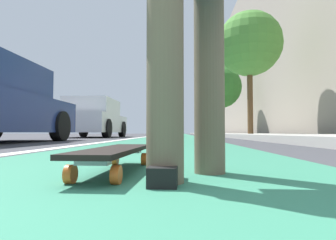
# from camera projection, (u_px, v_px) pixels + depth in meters

# --- Properties ---
(ground_plane) EXTENTS (80.00, 80.00, 0.00)m
(ground_plane) POSITION_uv_depth(u_px,v_px,m) (173.00, 138.00, 10.29)
(ground_plane) COLOR #38383D
(bike_lane_paint) EXTENTS (56.00, 2.14, 0.00)m
(bike_lane_paint) POSITION_uv_depth(u_px,v_px,m) (177.00, 135.00, 24.26)
(bike_lane_paint) COLOR #2D7256
(bike_lane_paint) RESTS_ON ground
(lane_stripe_white) EXTENTS (52.00, 0.16, 0.01)m
(lane_stripe_white) POSITION_uv_depth(u_px,v_px,m) (159.00, 135.00, 20.32)
(lane_stripe_white) COLOR silver
(lane_stripe_white) RESTS_ON ground
(sidewalk_curb) EXTENTS (52.00, 3.20, 0.14)m
(sidewalk_curb) POSITION_uv_depth(u_px,v_px,m) (231.00, 134.00, 18.13)
(sidewalk_curb) COLOR #9E9B93
(sidewalk_curb) RESTS_ON ground
(building_facade) EXTENTS (40.00, 1.20, 12.47)m
(building_facade) POSITION_uv_depth(u_px,v_px,m) (255.00, 56.00, 22.29)
(building_facade) COLOR gray
(building_facade) RESTS_ON ground
(skateboard) EXTENTS (0.85, 0.24, 0.11)m
(skateboard) POSITION_uv_depth(u_px,v_px,m) (116.00, 152.00, 1.32)
(skateboard) COLOR orange
(skateboard) RESTS_ON ground
(parked_car_mid) EXTENTS (4.08, 1.98, 1.49)m
(parked_car_mid) POSITION_uv_depth(u_px,v_px,m) (94.00, 119.00, 11.18)
(parked_car_mid) COLOR silver
(parked_car_mid) RESTS_ON ground
(traffic_light) EXTENTS (0.33, 0.28, 4.17)m
(traffic_light) POSITION_uv_depth(u_px,v_px,m) (159.00, 103.00, 25.85)
(traffic_light) COLOR #2D2D2D
(traffic_light) RESTS_ON ground
(street_tree_mid) EXTENTS (2.67, 2.67, 5.20)m
(street_tree_mid) POSITION_uv_depth(u_px,v_px,m) (249.00, 44.00, 11.66)
(street_tree_mid) COLOR brown
(street_tree_mid) RESTS_ON ground
(street_tree_far) EXTENTS (3.00, 3.00, 4.91)m
(street_tree_far) POSITION_uv_depth(u_px,v_px,m) (220.00, 87.00, 19.96)
(street_tree_far) COLOR brown
(street_tree_far) RESTS_ON ground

